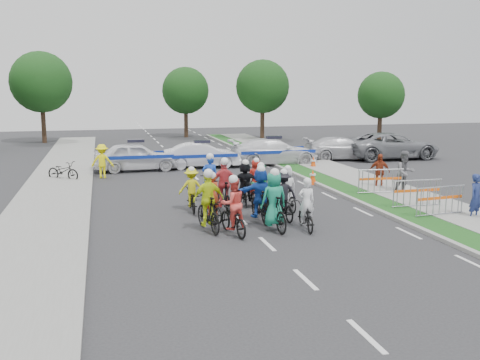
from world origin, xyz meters
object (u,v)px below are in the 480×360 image
object	(u,v)px
police_car_2	(274,152)
tree_3	(41,82)
cone_1	(313,162)
rider_5	(260,198)
civilian_sedan	(343,148)
spectator_0	(476,197)
spectator_2	(379,171)
cone_0	(313,177)
rider_12	(210,186)
tree_2	(381,95)
rider_1	(274,206)
rider_6	(212,204)
rider_0	(306,212)
rider_10	(191,193)
rider_3	(208,207)
rider_2	(233,212)
rider_13	(256,182)
barrier_0	(440,202)
civilian_suv	(392,146)
rider_8	(260,192)
tree_1	(263,87)
marshal_hiviz	(102,161)
spectator_1	(405,172)
barrier_2	(380,182)
rider_4	(283,200)
police_car_1	(202,155)
rider_7	(287,193)
rider_11	(245,186)
police_car_0	(136,157)
tree_4	(186,91)
barrier_1	(417,195)
rider_9	(224,191)

from	to	relation	value
police_car_2	tree_3	distance (m)	22.26
tree_3	cone_1	bearing A→B (deg)	-49.60
rider_5	civilian_sedan	xyz separation A→B (m)	(9.56, 13.76, -0.11)
spectator_0	spectator_2	world-z (taller)	spectator_0
spectator_2	cone_0	xyz separation A→B (m)	(-2.40, 1.84, -0.45)
rider_12	tree_2	size ratio (longest dim) A/B	0.35
rider_1	rider_6	bearing A→B (deg)	-54.03
rider_0	rider_10	xyz separation A→B (m)	(-3.08, 3.47, 0.09)
rider_3	rider_12	distance (m)	4.22
rider_2	rider_13	world-z (taller)	rider_2
cone_0	tree_3	world-z (taller)	tree_3
barrier_0	police_car_2	bearing A→B (deg)	95.87
tree_3	civilian_suv	bearing A→B (deg)	-35.86
rider_6	rider_12	bearing A→B (deg)	-110.00
rider_8	tree_1	xyz separation A→B (m)	(7.92, 25.69, 3.87)
rider_2	tree_2	size ratio (longest dim) A/B	0.33
marshal_hiviz	rider_3	bearing A→B (deg)	116.08
barrier_0	spectator_2	bearing A→B (deg)	82.73
rider_3	rider_13	size ratio (longest dim) A/B	1.19
rider_10	barrier_0	distance (m)	8.73
rider_13	spectator_1	world-z (taller)	spectator_1
barrier_2	tree_2	bearing A→B (deg)	61.09
rider_4	police_car_1	xyz separation A→B (m)	(-0.45, 12.52, 0.01)
rider_7	tree_3	size ratio (longest dim) A/B	0.23
rider_5	spectator_1	size ratio (longest dim) A/B	1.05
rider_5	barrier_2	world-z (taller)	rider_5
rider_10	rider_13	size ratio (longest dim) A/B	0.99
rider_2	rider_11	size ratio (longest dim) A/B	1.08
barrier_2	police_car_0	bearing A→B (deg)	134.79
rider_10	civilian_sedan	distance (m)	16.38
civilian_sedan	cone_0	xyz separation A→B (m)	(-5.13, -7.59, -0.36)
rider_1	tree_4	size ratio (longest dim) A/B	0.32
rider_1	barrier_1	world-z (taller)	rider_1
rider_5	police_car_2	bearing A→B (deg)	-110.95
rider_3	cone_0	distance (m)	9.41
cone_1	tree_1	distance (m)	17.33
rider_9	rider_6	bearing A→B (deg)	59.00
police_car_0	barrier_0	world-z (taller)	police_car_0
rider_3	rider_7	size ratio (longest dim) A/B	1.18
police_car_0	marshal_hiviz	world-z (taller)	marshal_hiviz
rider_9	rider_13	size ratio (longest dim) A/B	1.19
rider_7	spectator_1	distance (m)	6.18
spectator_0	spectator_1	distance (m)	4.62
barrier_1	rider_2	bearing A→B (deg)	-167.69
spectator_0	rider_5	bearing A→B (deg)	150.14
rider_13	tree_1	distance (m)	25.10
civilian_sedan	tree_1	size ratio (longest dim) A/B	0.71
rider_9	rider_0	bearing A→B (deg)	120.99
rider_0	spectator_1	bearing A→B (deg)	-138.08
tree_1	tree_3	distance (m)	18.11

